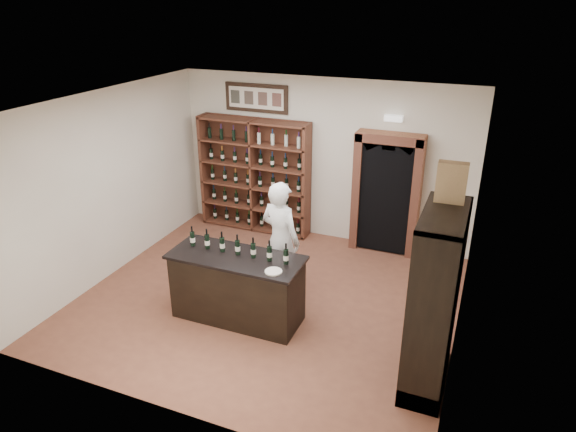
# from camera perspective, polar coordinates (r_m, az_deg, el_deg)

# --- Properties ---
(floor) EXTENTS (5.50, 5.50, 0.00)m
(floor) POSITION_cam_1_polar(r_m,az_deg,el_deg) (7.99, -2.22, -9.19)
(floor) COLOR brown
(floor) RESTS_ON ground
(ceiling) EXTENTS (5.50, 5.50, 0.00)m
(ceiling) POSITION_cam_1_polar(r_m,az_deg,el_deg) (6.85, -2.62, 12.42)
(ceiling) COLOR white
(ceiling) RESTS_ON wall_back
(wall_back) EXTENTS (5.50, 0.04, 3.00)m
(wall_back) POSITION_cam_1_polar(r_m,az_deg,el_deg) (9.49, 3.86, 6.19)
(wall_back) COLOR silver
(wall_back) RESTS_ON ground
(wall_left) EXTENTS (0.04, 5.00, 3.00)m
(wall_left) POSITION_cam_1_polar(r_m,az_deg,el_deg) (8.73, -19.12, 3.36)
(wall_left) COLOR silver
(wall_left) RESTS_ON ground
(wall_right) EXTENTS (0.04, 5.00, 3.00)m
(wall_right) POSITION_cam_1_polar(r_m,az_deg,el_deg) (6.73, 19.49, -2.67)
(wall_right) COLOR silver
(wall_right) RESTS_ON ground
(wine_shelf) EXTENTS (2.20, 0.38, 2.20)m
(wine_shelf) POSITION_cam_1_polar(r_m,az_deg,el_deg) (9.93, -3.66, 4.56)
(wine_shelf) COLOR #582E1E
(wine_shelf) RESTS_ON ground
(framed_picture) EXTENTS (1.25, 0.04, 0.52)m
(framed_picture) POSITION_cam_1_polar(r_m,az_deg,el_deg) (9.68, -3.53, 12.96)
(framed_picture) COLOR black
(framed_picture) RESTS_ON wall_back
(arched_doorway) EXTENTS (1.17, 0.35, 2.17)m
(arched_doorway) POSITION_cam_1_polar(r_m,az_deg,el_deg) (9.15, 10.90, 2.76)
(arched_doorway) COLOR black
(arched_doorway) RESTS_ON ground
(emergency_light) EXTENTS (0.30, 0.10, 0.10)m
(emergency_light) POSITION_cam_1_polar(r_m,az_deg,el_deg) (8.88, 11.65, 10.58)
(emergency_light) COLOR white
(emergency_light) RESTS_ON wall_back
(tasting_counter) EXTENTS (1.88, 0.78, 1.00)m
(tasting_counter) POSITION_cam_1_polar(r_m,az_deg,el_deg) (7.35, -5.65, -7.94)
(tasting_counter) COLOR black
(tasting_counter) RESTS_ON ground
(counter_bottle_0) EXTENTS (0.07, 0.07, 0.30)m
(counter_bottle_0) POSITION_cam_1_polar(r_m,az_deg,el_deg) (7.43, -10.56, -2.48)
(counter_bottle_0) COLOR black
(counter_bottle_0) RESTS_ON tasting_counter
(counter_bottle_1) EXTENTS (0.07, 0.07, 0.30)m
(counter_bottle_1) POSITION_cam_1_polar(r_m,az_deg,el_deg) (7.32, -8.97, -2.81)
(counter_bottle_1) COLOR black
(counter_bottle_1) RESTS_ON tasting_counter
(counter_bottle_2) EXTENTS (0.07, 0.07, 0.30)m
(counter_bottle_2) POSITION_cam_1_polar(r_m,az_deg,el_deg) (7.20, -7.32, -3.14)
(counter_bottle_2) COLOR black
(counter_bottle_2) RESTS_ON tasting_counter
(counter_bottle_3) EXTENTS (0.07, 0.07, 0.30)m
(counter_bottle_3) POSITION_cam_1_polar(r_m,az_deg,el_deg) (7.10, -5.62, -3.48)
(counter_bottle_3) COLOR black
(counter_bottle_3) RESTS_ON tasting_counter
(counter_bottle_4) EXTENTS (0.07, 0.07, 0.30)m
(counter_bottle_4) POSITION_cam_1_polar(r_m,az_deg,el_deg) (7.00, -3.87, -3.82)
(counter_bottle_4) COLOR black
(counter_bottle_4) RESTS_ON tasting_counter
(counter_bottle_5) EXTENTS (0.07, 0.07, 0.30)m
(counter_bottle_5) POSITION_cam_1_polar(r_m,az_deg,el_deg) (6.91, -2.08, -4.17)
(counter_bottle_5) COLOR black
(counter_bottle_5) RESTS_ON tasting_counter
(counter_bottle_6) EXTENTS (0.07, 0.07, 0.30)m
(counter_bottle_6) POSITION_cam_1_polar(r_m,az_deg,el_deg) (6.83, -0.23, -4.53)
(counter_bottle_6) COLOR black
(counter_bottle_6) RESTS_ON tasting_counter
(side_cabinet) EXTENTS (0.48, 1.20, 2.20)m
(side_cabinet) POSITION_cam_1_polar(r_m,az_deg,el_deg) (6.32, 15.91, -11.84)
(side_cabinet) COLOR black
(side_cabinet) RESTS_ON ground
(shopkeeper) EXTENTS (0.76, 0.60, 1.83)m
(shopkeeper) POSITION_cam_1_polar(r_m,az_deg,el_deg) (7.71, -0.84, -2.63)
(shopkeeper) COLOR white
(shopkeeper) RESTS_ON ground
(plate) EXTENTS (0.23, 0.23, 0.02)m
(plate) POSITION_cam_1_polar(r_m,az_deg,el_deg) (6.68, -1.63, -6.18)
(plate) COLOR silver
(plate) RESTS_ON tasting_counter
(wine_crate) EXTENTS (0.33, 0.14, 0.46)m
(wine_crate) POSITION_cam_1_polar(r_m,az_deg,el_deg) (5.86, 17.71, 3.57)
(wine_crate) COLOR tan
(wine_crate) RESTS_ON side_cabinet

